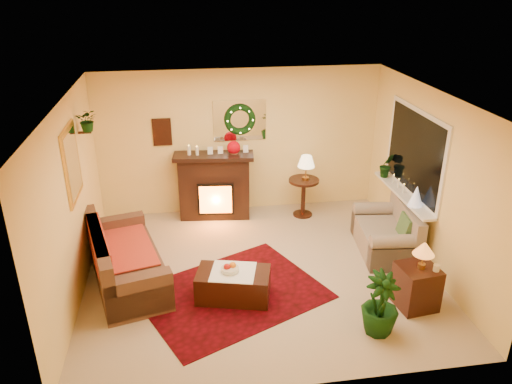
{
  "coord_description": "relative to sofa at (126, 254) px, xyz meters",
  "views": [
    {
      "loc": [
        -1.01,
        -6.19,
        4.08
      ],
      "look_at": [
        0.0,
        0.35,
        1.15
      ],
      "focal_mm": 35.0,
      "sensor_mm": 36.0,
      "label": 1
    }
  ],
  "objects": [
    {
      "name": "wall_left",
      "position": [
        -0.61,
        -0.08,
        0.87
      ],
      "size": [
        4.5,
        4.5,
        0.0
      ],
      "primitive_type": "plane",
      "color": "#EFD88C",
      "rests_on": "ground"
    },
    {
      "name": "end_table_square",
      "position": [
        3.8,
        -1.18,
        -0.16
      ],
      "size": [
        0.54,
        0.54,
        0.59
      ],
      "primitive_type": "cube",
      "rotation": [
        0.0,
        0.0,
        0.12
      ],
      "color": "#3D2019",
      "rests_on": "floor"
    },
    {
      "name": "poinsettia",
      "position": [
        1.75,
        1.87,
        0.87
      ],
      "size": [
        0.23,
        0.23,
        0.23
      ],
      "primitive_type": "sphere",
      "color": "#C2000C",
      "rests_on": "fireplace"
    },
    {
      "name": "wall_back",
      "position": [
        1.89,
        2.17,
        0.87
      ],
      "size": [
        5.0,
        5.0,
        0.0
      ],
      "primitive_type": "plane",
      "color": "#EFD88C",
      "rests_on": "ground"
    },
    {
      "name": "red_throw",
      "position": [
        -0.07,
        0.17,
        0.03
      ],
      "size": [
        0.83,
        1.35,
        0.02
      ],
      "primitive_type": "cube",
      "color": "red",
      "rests_on": "sofa"
    },
    {
      "name": "window_glass",
      "position": [
        4.36,
        0.47,
        1.12
      ],
      "size": [
        0.02,
        1.7,
        1.22
      ],
      "primitive_type": "cube",
      "color": "black",
      "rests_on": "wall_right"
    },
    {
      "name": "mantel_candle_b",
      "position": [
        1.12,
        1.87,
        0.83
      ],
      "size": [
        0.06,
        0.06,
        0.17
      ],
      "primitive_type": "cylinder",
      "color": "beige",
      "rests_on": "fireplace"
    },
    {
      "name": "fireplace",
      "position": [
        1.39,
        1.88,
        0.12
      ],
      "size": [
        1.26,
        0.52,
        1.13
      ],
      "primitive_type": "cube",
      "rotation": [
        0.0,
        0.0,
        -0.11
      ],
      "color": "black",
      "rests_on": "floor"
    },
    {
      "name": "gold_mirror",
      "position": [
        -0.59,
        0.22,
        1.32
      ],
      "size": [
        0.03,
        0.84,
        1.0
      ],
      "primitive_type": "cube",
      "color": "gold",
      "rests_on": "wall_left"
    },
    {
      "name": "sofa",
      "position": [
        0.0,
        0.0,
        0.0
      ],
      "size": [
        1.32,
        2.12,
        0.84
      ],
      "primitive_type": "cube",
      "rotation": [
        0.0,
        0.0,
        0.25
      ],
      "color": "brown",
      "rests_on": "floor"
    },
    {
      "name": "mantel_candle_a",
      "position": [
        0.98,
        1.9,
        0.83
      ],
      "size": [
        0.07,
        0.07,
        0.2
      ],
      "primitive_type": "cylinder",
      "color": "silver",
      "rests_on": "fireplace"
    },
    {
      "name": "floor_palm",
      "position": [
        3.13,
        -1.61,
        0.02
      ],
      "size": [
        1.76,
        1.76,
        2.43
      ],
      "primitive_type": "imported",
      "rotation": [
        0.0,
        0.0,
        0.36
      ],
      "color": "#15561C",
      "rests_on": "floor"
    },
    {
      "name": "wall_front",
      "position": [
        1.89,
        -2.33,
        0.87
      ],
      "size": [
        5.0,
        5.0,
        0.0
      ],
      "primitive_type": "plane",
      "color": "#EFD88C",
      "rests_on": "ground"
    },
    {
      "name": "hanging_plant",
      "position": [
        -0.45,
        0.97,
        1.54
      ],
      "size": [
        0.33,
        0.28,
        0.36
      ],
      "primitive_type": "imported",
      "color": "#194719",
      "rests_on": "wall_left"
    },
    {
      "name": "sill_plant",
      "position": [
        4.25,
        1.15,
        0.66
      ],
      "size": [
        0.3,
        0.24,
        0.54
      ],
      "primitive_type": "imported",
      "color": "#184411",
      "rests_on": "window_sill"
    },
    {
      "name": "ceiling",
      "position": [
        1.89,
        -0.08,
        2.17
      ],
      "size": [
        5.0,
        5.0,
        0.0
      ],
      "primitive_type": "plane",
      "color": "white",
      "rests_on": "ground"
    },
    {
      "name": "floor",
      "position": [
        1.89,
        -0.08,
        -0.43
      ],
      "size": [
        5.0,
        5.0,
        0.0
      ],
      "primitive_type": "plane",
      "color": "beige",
      "rests_on": "ground"
    },
    {
      "name": "wall_art",
      "position": [
        0.54,
        2.15,
        1.12
      ],
      "size": [
        0.32,
        0.03,
        0.48
      ],
      "primitive_type": "cube",
      "color": "#381E11",
      "rests_on": "wall_back"
    },
    {
      "name": "side_table_round",
      "position": [
        2.97,
        1.68,
        -0.1
      ],
      "size": [
        0.58,
        0.58,
        0.7
      ],
      "primitive_type": "cylinder",
      "rotation": [
        0.0,
        0.0,
        -0.07
      ],
      "color": "#552C13",
      "rests_on": "floor"
    },
    {
      "name": "window_frame",
      "position": [
        4.38,
        0.47,
        1.12
      ],
      "size": [
        0.03,
        1.86,
        1.36
      ],
      "primitive_type": "cube",
      "color": "white",
      "rests_on": "wall_right"
    },
    {
      "name": "wall_right",
      "position": [
        4.39,
        -0.08,
        0.87
      ],
      "size": [
        4.5,
        4.5,
        0.0
      ],
      "primitive_type": "plane",
      "color": "#EFD88C",
      "rests_on": "ground"
    },
    {
      "name": "fruit_bowl",
      "position": [
        1.4,
        -0.64,
        0.02
      ],
      "size": [
        0.24,
        0.24,
        0.05
      ],
      "primitive_type": "cylinder",
      "color": "beige",
      "rests_on": "coffee_table"
    },
    {
      "name": "coffee_table",
      "position": [
        1.44,
        -0.65,
        -0.22
      ],
      "size": [
        1.08,
        0.76,
        0.41
      ],
      "primitive_type": "cube",
      "rotation": [
        0.0,
        0.0,
        -0.25
      ],
      "color": "black",
      "rests_on": "floor"
    },
    {
      "name": "loveseat",
      "position": [
        3.95,
        0.25,
        -0.01
      ],
      "size": [
        0.92,
        1.42,
        0.78
      ],
      "primitive_type": "cube",
      "rotation": [
        0.0,
        0.0,
        -0.11
      ],
      "color": "#A9A088",
      "rests_on": "floor"
    },
    {
      "name": "window_sill",
      "position": [
        4.27,
        0.47,
        0.44
      ],
      "size": [
        0.22,
        1.86,
        0.04
      ],
      "primitive_type": "cube",
      "color": "white",
      "rests_on": "wall_right"
    },
    {
      "name": "wreath",
      "position": [
        1.89,
        2.11,
        1.29
      ],
      "size": [
        0.55,
        0.11,
        0.55
      ],
      "primitive_type": "torus",
      "rotation": [
        1.57,
        0.0,
        0.0
      ],
      "color": "#194719",
      "rests_on": "wall_back"
    },
    {
      "name": "mantel_mirror",
      "position": [
        1.89,
        2.15,
        1.27
      ],
      "size": [
        0.92,
        0.02,
        0.72
      ],
      "primitive_type": "cube",
      "color": "white",
      "rests_on": "wall_back"
    },
    {
      "name": "lamp_cream",
      "position": [
        3.0,
        1.66,
        0.45
      ],
      "size": [
        0.3,
        0.3,
        0.46
      ],
      "primitive_type": "cone",
      "color": "#FFE3A6",
      "rests_on": "side_table_round"
    },
    {
      "name": "mini_tree",
      "position": [
        4.25,
        -0.0,
        0.61
      ],
      "size": [
        0.22,
        0.22,
        0.33
      ],
      "primitive_type": "cone",
      "color": "white",
      "rests_on": "window_sill"
    },
    {
      "name": "lamp_tiffany",
      "position": [
        3.82,
        -1.19,
        0.32
      ],
      "size": [
        0.28,
        0.28,
        0.41
      ],
      "primitive_type": "cone",
      "color": "orange",
      "rests_on": "end_table_square"
    },
    {
      "name": "area_rug",
      "position": [
        1.44,
        -0.56,
        -0.42
      ],
      "size": [
        2.88,
        2.59,
        0.01
      ],
      "primitive_type": "cube",
      "rotation": [
        0.0,
        0.0,
        0.44
      ],
      "color": "maroon",
      "rests_on": "floor"
    }
  ]
}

